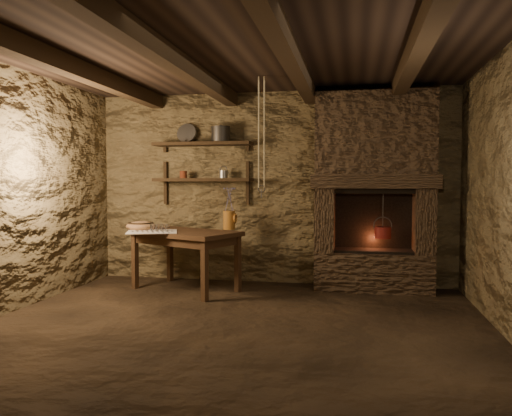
% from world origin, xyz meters
% --- Properties ---
extents(floor, '(4.50, 4.50, 0.00)m').
position_xyz_m(floor, '(0.00, 0.00, 0.00)').
color(floor, black).
rests_on(floor, ground).
extents(back_wall, '(4.50, 0.04, 2.40)m').
position_xyz_m(back_wall, '(0.00, 2.00, 1.20)').
color(back_wall, '#493A22').
rests_on(back_wall, floor).
extents(front_wall, '(4.50, 0.04, 2.40)m').
position_xyz_m(front_wall, '(0.00, -2.00, 1.20)').
color(front_wall, '#493A22').
rests_on(front_wall, floor).
extents(left_wall, '(0.04, 4.00, 2.40)m').
position_xyz_m(left_wall, '(-2.25, 0.00, 1.20)').
color(left_wall, '#493A22').
rests_on(left_wall, floor).
extents(ceiling, '(4.50, 4.00, 0.04)m').
position_xyz_m(ceiling, '(0.00, 0.00, 2.40)').
color(ceiling, black).
rests_on(ceiling, back_wall).
extents(beam_far_left, '(0.14, 3.95, 0.16)m').
position_xyz_m(beam_far_left, '(-1.50, 0.00, 2.31)').
color(beam_far_left, black).
rests_on(beam_far_left, ceiling).
extents(beam_mid_left, '(0.14, 3.95, 0.16)m').
position_xyz_m(beam_mid_left, '(-0.50, 0.00, 2.31)').
color(beam_mid_left, black).
rests_on(beam_mid_left, ceiling).
extents(beam_mid_right, '(0.14, 3.95, 0.16)m').
position_xyz_m(beam_mid_right, '(0.50, 0.00, 2.31)').
color(beam_mid_right, black).
rests_on(beam_mid_right, ceiling).
extents(beam_far_right, '(0.14, 3.95, 0.16)m').
position_xyz_m(beam_far_right, '(1.50, 0.00, 2.31)').
color(beam_far_right, black).
rests_on(beam_far_right, ceiling).
extents(shelf_lower, '(1.25, 0.30, 0.04)m').
position_xyz_m(shelf_lower, '(-0.85, 1.84, 1.30)').
color(shelf_lower, black).
rests_on(shelf_lower, back_wall).
extents(shelf_upper, '(1.25, 0.30, 0.04)m').
position_xyz_m(shelf_upper, '(-0.85, 1.84, 1.75)').
color(shelf_upper, black).
rests_on(shelf_upper, back_wall).
extents(hearth, '(1.43, 0.51, 2.30)m').
position_xyz_m(hearth, '(1.25, 1.77, 1.23)').
color(hearth, '#312418').
rests_on(hearth, floor).
extents(work_table, '(1.41, 1.14, 0.70)m').
position_xyz_m(work_table, '(-0.91, 1.34, 0.38)').
color(work_table, '#311F11').
rests_on(work_table, floor).
extents(linen_cloth, '(0.68, 0.62, 0.01)m').
position_xyz_m(linen_cloth, '(-1.24, 1.13, 0.70)').
color(linen_cloth, beige).
rests_on(linen_cloth, work_table).
extents(pewter_cutlery_row, '(0.50, 0.33, 0.01)m').
position_xyz_m(pewter_cutlery_row, '(-1.24, 1.11, 0.71)').
color(pewter_cutlery_row, gray).
rests_on(pewter_cutlery_row, linen_cloth).
extents(drinking_glasses, '(0.18, 0.05, 0.07)m').
position_xyz_m(drinking_glasses, '(-1.22, 1.23, 0.74)').
color(drinking_glasses, silver).
rests_on(drinking_glasses, linen_cloth).
extents(stoneware_jug, '(0.17, 0.17, 0.52)m').
position_xyz_m(stoneware_jug, '(-0.45, 1.62, 0.92)').
color(stoneware_jug, '#8E551B').
rests_on(stoneware_jug, work_table).
extents(wooden_bowl, '(0.39, 0.39, 0.12)m').
position_xyz_m(wooden_bowl, '(-1.49, 1.39, 0.74)').
color(wooden_bowl, '#946740').
rests_on(wooden_bowl, work_table).
extents(iron_stockpot, '(0.25, 0.25, 0.17)m').
position_xyz_m(iron_stockpot, '(-0.62, 1.84, 1.86)').
color(iron_stockpot, '#312F2C').
rests_on(iron_stockpot, shelf_upper).
extents(tin_pan, '(0.26, 0.13, 0.25)m').
position_xyz_m(tin_pan, '(-1.09, 1.94, 1.90)').
color(tin_pan, gray).
rests_on(tin_pan, shelf_upper).
extents(small_kettle, '(0.16, 0.13, 0.15)m').
position_xyz_m(small_kettle, '(-0.58, 1.84, 1.37)').
color(small_kettle, gray).
rests_on(small_kettle, shelf_lower).
extents(rusty_tin, '(0.11, 0.11, 0.09)m').
position_xyz_m(rusty_tin, '(-1.11, 1.84, 1.37)').
color(rusty_tin, '#622513').
rests_on(rusty_tin, shelf_lower).
extents(red_pot, '(0.24, 0.24, 0.54)m').
position_xyz_m(red_pot, '(1.35, 1.72, 0.70)').
color(red_pot, maroon).
rests_on(red_pot, hearth).
extents(hanging_ropes, '(0.08, 0.08, 1.20)m').
position_xyz_m(hanging_ropes, '(0.05, 1.05, 1.80)').
color(hanging_ropes, beige).
rests_on(hanging_ropes, ceiling).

